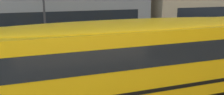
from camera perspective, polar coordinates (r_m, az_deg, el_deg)
The scene contains 3 objects.
sidewalk_far at distance 18.29m, azimuth -19.63°, elevation -0.54°, with size 120.00×3.00×0.01m, color gray.
school_bus at distance 8.83m, azimuth 5.91°, elevation -1.75°, with size 13.71×3.25×3.06m.
parked_car_white_near_corner at distance 19.81m, azimuth 19.29°, elevation 2.97°, with size 3.96×1.99×1.64m.
Camera 1 is at (-0.07, -9.42, 4.07)m, focal length 39.78 mm.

